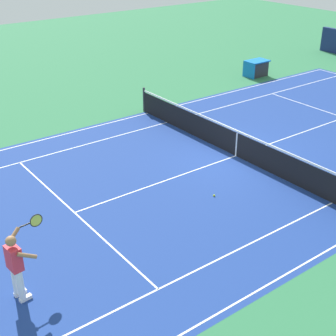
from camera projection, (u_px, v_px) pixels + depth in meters
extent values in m
plane|color=#2D7247|center=(236.00, 156.00, 17.45)|extent=(60.00, 60.00, 0.00)
cube|color=navy|center=(236.00, 156.00, 17.45)|extent=(24.20, 11.40, 0.00)
cube|color=white|center=(148.00, 113.00, 21.38)|extent=(23.80, 0.05, 0.01)
cube|color=white|center=(167.00, 122.00, 20.39)|extent=(23.80, 0.05, 0.01)
cube|color=white|center=(332.00, 203.00, 14.51)|extent=(23.80, 0.05, 0.01)
cube|color=white|center=(74.00, 213.00, 14.02)|extent=(0.05, 8.22, 0.01)
cube|color=white|center=(236.00, 156.00, 17.45)|extent=(12.80, 0.05, 0.01)
cylinder|color=#2D2D33|center=(144.00, 100.00, 21.36)|extent=(0.10, 0.10, 1.08)
cube|color=black|center=(237.00, 145.00, 17.26)|extent=(0.02, 11.60, 0.88)
cube|color=white|center=(238.00, 131.00, 17.03)|extent=(0.04, 11.60, 0.06)
cube|color=white|center=(237.00, 145.00, 17.26)|extent=(0.04, 0.06, 0.88)
cylinder|color=white|center=(21.00, 285.00, 10.54)|extent=(0.15, 0.15, 0.74)
cube|color=white|center=(26.00, 298.00, 10.75)|extent=(0.29, 0.14, 0.09)
cylinder|color=white|center=(15.00, 280.00, 10.69)|extent=(0.15, 0.15, 0.74)
cube|color=white|center=(20.00, 293.00, 10.91)|extent=(0.29, 0.14, 0.09)
cube|color=#E03342|center=(14.00, 258.00, 10.32)|extent=(0.28, 0.40, 0.56)
sphere|color=#9E704C|center=(11.00, 241.00, 10.13)|extent=(0.23, 0.23, 0.23)
cylinder|color=#9E704C|center=(27.00, 256.00, 10.19)|extent=(0.42, 0.18, 0.26)
cylinder|color=#9E704C|center=(13.00, 236.00, 10.46)|extent=(0.42, 0.26, 0.30)
cylinder|color=#232326|center=(24.00, 225.00, 10.65)|extent=(0.28, 0.07, 0.04)
torus|color=#232326|center=(36.00, 220.00, 10.82)|extent=(0.31, 0.06, 0.31)
cylinder|color=#C6D84C|center=(36.00, 220.00, 10.82)|extent=(0.27, 0.03, 0.27)
sphere|color=#CCE01E|center=(214.00, 195.00, 14.84)|extent=(0.07, 0.07, 0.07)
cube|color=#2D2D33|center=(257.00, 69.00, 26.44)|extent=(1.10, 0.70, 0.80)
cube|color=blue|center=(257.00, 61.00, 26.25)|extent=(1.24, 0.84, 0.06)
cube|color=blue|center=(249.00, 70.00, 26.11)|extent=(0.06, 0.84, 0.84)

